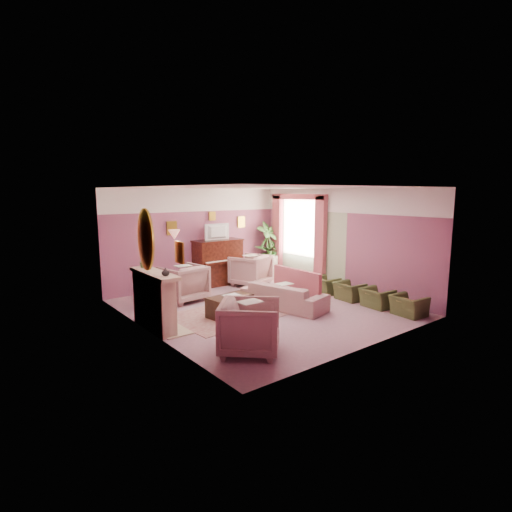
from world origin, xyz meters
TOP-DOWN VIEW (x-y plane):
  - floor at (0.00, 0.00)m, footprint 5.50×6.00m
  - ceiling at (0.00, 0.00)m, footprint 5.50×6.00m
  - wall_back at (0.00, 3.00)m, footprint 5.50×0.02m
  - wall_front at (0.00, -3.00)m, footprint 5.50×0.02m
  - wall_left at (-2.75, 0.00)m, footprint 0.02×6.00m
  - wall_right at (2.75, 0.00)m, footprint 0.02×6.00m
  - picture_rail_band at (0.00, 2.99)m, footprint 5.50×0.01m
  - stripe_panel at (2.73, 1.30)m, footprint 0.01×3.00m
  - fireplace_surround at (-2.59, 0.20)m, footprint 0.30×1.40m
  - fireplace_inset at (-2.49, 0.20)m, footprint 0.18×0.72m
  - fire_ember at (-2.45, 0.20)m, footprint 0.06×0.54m
  - mantel_shelf at (-2.56, 0.20)m, footprint 0.40×1.55m
  - hearth at (-2.39, 0.20)m, footprint 0.55×1.50m
  - mirror_frame at (-2.70, 0.20)m, footprint 0.04×0.72m
  - mirror_glass at (-2.67, 0.20)m, footprint 0.01×0.60m
  - sconce_shade at (-2.62, -0.85)m, footprint 0.20×0.20m
  - piano at (0.50, 2.68)m, footprint 1.40×0.60m
  - piano_keyshelf at (0.50, 2.33)m, footprint 1.30×0.12m
  - piano_keys at (0.50, 2.33)m, footprint 1.20×0.08m
  - piano_top at (0.50, 2.68)m, footprint 1.45×0.65m
  - television at (0.50, 2.63)m, footprint 0.80×0.12m
  - print_back_left at (-0.80, 2.96)m, footprint 0.30×0.03m
  - print_back_right at (1.55, 2.96)m, footprint 0.26×0.03m
  - print_back_mid at (0.50, 2.96)m, footprint 0.22×0.03m
  - print_left_wall at (-2.71, -1.20)m, footprint 0.03×0.28m
  - window_blind at (2.70, 1.55)m, footprint 0.03×1.40m
  - curtain_left at (2.62, 0.63)m, footprint 0.16×0.34m
  - curtain_right at (2.62, 2.47)m, footprint 0.16×0.34m
  - pelmet at (2.62, 1.55)m, footprint 0.16×2.20m
  - mantel_plant at (-2.55, 0.75)m, footprint 0.16×0.16m
  - mantel_vase at (-2.55, -0.30)m, footprint 0.16×0.16m
  - area_rug at (-0.88, 0.06)m, footprint 2.60×1.94m
  - coffee_table at (-0.93, -0.03)m, footprint 1.05×0.62m
  - table_paper at (-0.88, -0.03)m, footprint 0.35×0.28m
  - sofa at (0.41, -0.31)m, footprint 0.68×2.03m
  - sofa_throw at (0.81, -0.31)m, footprint 0.10×1.54m
  - floral_armchair_left at (-1.15, 1.71)m, footprint 0.96×0.96m
  - floral_armchair_right at (1.16, 1.98)m, footprint 0.96×0.96m
  - floral_armchair_front at (-1.82, -1.94)m, footprint 0.96×0.96m
  - olive_chair_a at (2.18, -2.44)m, footprint 0.49×0.69m
  - olive_chair_b at (2.18, -1.62)m, footprint 0.49×0.69m
  - olive_chair_c at (2.18, -0.80)m, footprint 0.49×0.69m
  - olive_chair_d at (2.18, 0.02)m, footprint 0.49×0.69m
  - side_table at (2.39, 2.57)m, footprint 0.52×0.52m
  - side_plant_big at (2.39, 2.57)m, footprint 0.30×0.30m
  - side_plant_small at (2.51, 2.47)m, footprint 0.16×0.16m
  - palm_pot at (2.32, 2.61)m, footprint 0.34×0.34m
  - palm_plant at (2.32, 2.61)m, footprint 0.76×0.76m

SIDE VIEW (x-z plane):
  - floor at x=0.00m, z-range -0.01..0.01m
  - area_rug at x=-0.88m, z-range 0.00..0.01m
  - hearth at x=-2.39m, z-range 0.00..0.02m
  - palm_pot at x=2.32m, z-range 0.00..0.34m
  - fire_ember at x=-2.45m, z-range 0.17..0.27m
  - coffee_table at x=-0.93m, z-range 0.00..0.45m
  - olive_chair_a at x=2.18m, z-range 0.00..0.60m
  - olive_chair_b at x=2.18m, z-range 0.00..0.60m
  - olive_chair_c at x=2.18m, z-range 0.00..0.60m
  - olive_chair_d at x=2.18m, z-range 0.00..0.60m
  - side_table at x=2.39m, z-range 0.00..0.70m
  - fireplace_inset at x=-2.49m, z-range 0.06..0.74m
  - sofa at x=0.41m, z-range 0.00..0.82m
  - table_paper at x=-0.88m, z-range 0.45..0.46m
  - floral_armchair_left at x=-1.15m, z-range 0.00..1.00m
  - floral_armchair_right at x=1.16m, z-range 0.00..1.00m
  - floral_armchair_front at x=-1.82m, z-range 0.00..1.00m
  - fireplace_surround at x=-2.59m, z-range 0.00..1.10m
  - sofa_throw at x=0.81m, z-range 0.32..0.88m
  - piano at x=0.50m, z-range 0.00..1.30m
  - piano_keyshelf at x=0.50m, z-range 0.69..0.75m
  - piano_keys at x=0.50m, z-range 0.75..0.77m
  - side_plant_small at x=2.51m, z-range 0.70..0.98m
  - side_plant_big at x=2.39m, z-range 0.70..1.04m
  - palm_plant at x=2.32m, z-range 0.34..1.78m
  - stripe_panel at x=2.73m, z-range 0.00..2.15m
  - mantel_shelf at x=-2.56m, z-range 1.09..1.16m
  - mantel_vase at x=-2.55m, z-range 1.15..1.31m
  - mantel_plant at x=-2.55m, z-range 1.15..1.43m
  - curtain_left at x=2.62m, z-range 0.00..2.60m
  - curtain_right at x=2.62m, z-range 0.00..2.60m
  - piano_top at x=0.50m, z-range 1.29..1.33m
  - wall_back at x=0.00m, z-range 0.00..2.80m
  - wall_front at x=0.00m, z-range 0.00..2.80m
  - wall_left at x=-2.75m, z-range 0.00..2.80m
  - wall_right at x=2.75m, z-range 0.00..2.80m
  - television at x=0.50m, z-range 1.36..1.84m
  - window_blind at x=2.70m, z-range 0.80..2.60m
  - print_back_left at x=-0.80m, z-range 1.53..1.91m
  - print_left_wall at x=-2.71m, z-range 1.54..1.90m
  - print_back_right at x=1.55m, z-range 1.61..1.95m
  - mirror_frame at x=-2.70m, z-range 1.20..2.40m
  - mirror_glass at x=-2.67m, z-range 1.27..2.33m
  - sconce_shade at x=-2.62m, z-range 1.90..2.06m
  - print_back_mid at x=0.50m, z-range 1.87..2.13m
  - picture_rail_band at x=0.00m, z-range 2.15..2.80m
  - pelmet at x=2.62m, z-range 2.48..2.64m
  - ceiling at x=0.00m, z-range 2.79..2.80m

